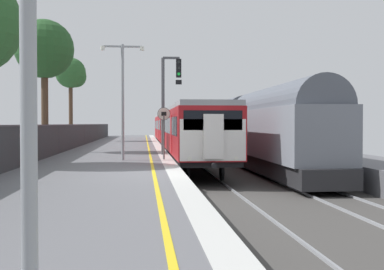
{
  "coord_description": "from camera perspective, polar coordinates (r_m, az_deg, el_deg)",
  "views": [
    {
      "loc": [
        -0.69,
        -16.19,
        1.68
      ],
      "look_at": [
        1.34,
        4.14,
        1.2
      ],
      "focal_mm": 45.44,
      "sensor_mm": 36.0,
      "label": 1
    }
  ],
  "objects": [
    {
      "name": "platform_lamp_mid",
      "position": [
        22.6,
        -8.15,
        5.08
      ],
      "size": [
        2.0,
        0.2,
        5.32
      ],
      "color": "#93999E",
      "rests_on": "ground"
    },
    {
      "name": "ground",
      "position": [
        16.69,
        5.91,
        -6.56
      ],
      "size": [
        17.4,
        110.0,
        1.21
      ],
      "color": "slate"
    },
    {
      "name": "background_tree_centre",
      "position": [
        48.64,
        -13.92,
        6.88
      ],
      "size": [
        2.97,
        2.93,
        8.07
      ],
      "color": "#473323",
      "rests_on": "ground"
    },
    {
      "name": "signal_gantry",
      "position": [
        26.29,
        -2.86,
        4.84
      ],
      "size": [
        1.1,
        0.24,
        5.28
      ],
      "color": "#47474C",
      "rests_on": "ground"
    },
    {
      "name": "commuter_train_at_platform",
      "position": [
        39.63,
        -1.67,
        0.74
      ],
      "size": [
        2.83,
        40.81,
        3.81
      ],
      "color": "maroon",
      "rests_on": "ground"
    },
    {
      "name": "background_tree_left",
      "position": [
        30.32,
        -17.05,
        9.42
      ],
      "size": [
        3.46,
        3.46,
        7.83
      ],
      "color": "#473323",
      "rests_on": "ground"
    },
    {
      "name": "speed_limit_sign",
      "position": [
        22.69,
        -3.32,
        1.04
      ],
      "size": [
        0.59,
        0.08,
        2.44
      ],
      "color": "#59595B",
      "rests_on": "ground"
    },
    {
      "name": "freight_train_adjacent_track",
      "position": [
        32.05,
        6.53,
        0.95
      ],
      "size": [
        2.6,
        28.92,
        4.52
      ],
      "color": "#232326",
      "rests_on": "ground"
    }
  ]
}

